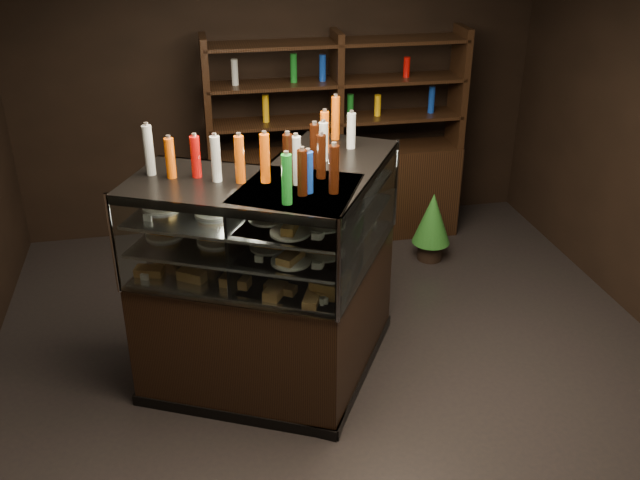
# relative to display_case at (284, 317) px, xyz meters

# --- Properties ---
(ground) EXTENTS (5.00, 5.00, 0.00)m
(ground) POSITION_rel_display_case_xyz_m (0.39, 0.10, -0.52)
(ground) COLOR black
(ground) RESTS_ON ground
(room_shell) EXTENTS (5.02, 5.02, 3.01)m
(room_shell) POSITION_rel_display_case_xyz_m (0.39, 0.10, 1.43)
(room_shell) COLOR black
(room_shell) RESTS_ON ground
(display_case) EXTENTS (1.98, 1.59, 1.55)m
(display_case) POSITION_rel_display_case_xyz_m (0.00, 0.00, 0.00)
(display_case) COLOR black
(display_case) RESTS_ON ground
(food_display) EXTENTS (1.57, 1.20, 0.47)m
(food_display) POSITION_rel_display_case_xyz_m (0.00, -0.00, 0.66)
(food_display) COLOR gold
(food_display) RESTS_ON display_case
(bottles_top) EXTENTS (1.40, 1.06, 0.30)m
(bottles_top) POSITION_rel_display_case_xyz_m (-0.00, 0.00, 1.17)
(bottles_top) COLOR #0F38B2
(bottles_top) RESTS_ON display_case
(potted_conifer) EXTENTS (0.35, 0.35, 0.75)m
(potted_conifer) POSITION_rel_display_case_xyz_m (1.61, 1.51, -0.09)
(potted_conifer) COLOR black
(potted_conifer) RESTS_ON ground
(back_shelving) EXTENTS (2.40, 0.45, 2.00)m
(back_shelving) POSITION_rel_display_case_xyz_m (0.84, 2.15, 0.09)
(back_shelving) COLOR black
(back_shelving) RESTS_ON ground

